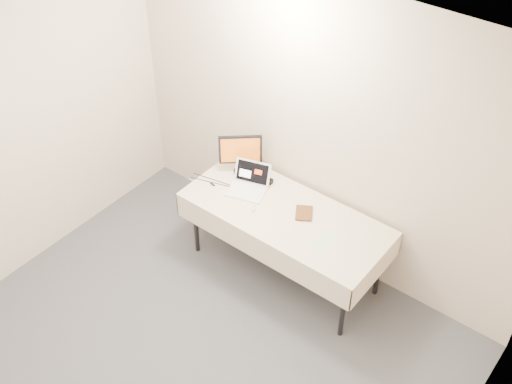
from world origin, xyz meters
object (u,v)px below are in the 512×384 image
Objects in this scene: laptop at (249,184)px; book at (296,205)px; monitor at (240,151)px; table at (285,218)px.

book is (0.53, -0.02, 0.04)m from laptop.
monitor is 2.11× the size of book.
monitor reaches higher than table.
monitor is at bearing 162.94° from table.
monitor reaches higher than book.
table is 4.55× the size of monitor.
laptop is at bearing 146.79° from book.
laptop reaches higher than book.
monitor is at bearing 128.88° from laptop.
table is 0.18m from book.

